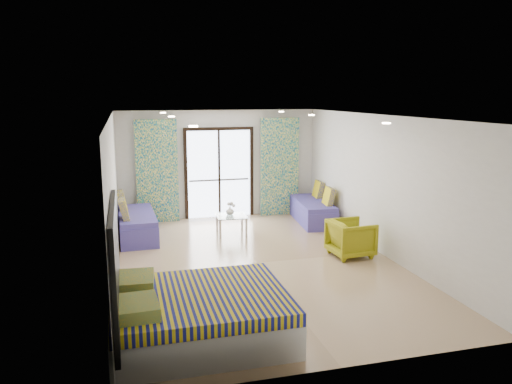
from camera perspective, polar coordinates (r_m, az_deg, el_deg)
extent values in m
cube|color=black|center=(12.49, -4.30, 7.22)|extent=(1.76, 0.08, 0.08)
cube|color=black|center=(12.49, -8.01, 1.88)|extent=(0.08, 0.08, 2.20)
cube|color=black|center=(12.79, -0.52, 2.20)|extent=(0.08, 0.08, 2.20)
cube|color=black|center=(12.62, -4.22, 2.05)|extent=(0.05, 0.06, 2.20)
cube|color=#595451|center=(12.66, -4.23, 1.39)|extent=(1.52, 0.03, 0.04)
cube|color=silver|center=(12.27, -11.25, 2.31)|extent=(1.00, 0.10, 2.50)
cube|color=silver|center=(12.83, 2.71, 2.90)|extent=(1.00, 0.10, 2.50)
cylinder|color=#FFE0B2|center=(6.61, -7.18, 7.47)|extent=(0.12, 0.12, 0.02)
cylinder|color=#FFE0B2|center=(7.52, 14.68, 7.62)|extent=(0.12, 0.12, 0.02)
cylinder|color=#FFE0B2|center=(9.59, -9.64, 8.50)|extent=(0.12, 0.12, 0.02)
cylinder|color=#FFE0B2|center=(10.23, 6.35, 8.74)|extent=(0.12, 0.12, 0.02)
cylinder|color=#FFE0B2|center=(11.58, -10.58, 8.89)|extent=(0.12, 0.12, 0.02)
cylinder|color=#FFE0B2|center=(12.12, 2.91, 9.15)|extent=(0.12, 0.12, 0.02)
cube|color=black|center=(6.26, -15.78, -8.25)|extent=(0.06, 2.10, 1.50)
cube|color=silver|center=(7.45, -15.75, -5.13)|extent=(0.02, 0.10, 0.10)
cube|color=silver|center=(6.63, -6.34, -14.52)|extent=(2.21, 1.77, 0.44)
cube|color=navy|center=(6.50, -6.40, -12.10)|extent=(2.19, 1.81, 0.17)
cube|color=#166351|center=(6.00, -13.55, -12.75)|extent=(0.53, 0.63, 0.15)
cube|color=#166351|center=(6.78, -13.75, -9.91)|extent=(0.54, 0.64, 0.15)
cube|color=#453C90|center=(11.22, -13.43, -3.98)|extent=(0.83, 1.99, 0.44)
cube|color=#453C90|center=(11.15, -13.49, -2.62)|extent=(0.81, 1.95, 0.11)
cube|color=navy|center=(10.64, -14.88, -1.96)|extent=(0.24, 0.50, 0.46)
cube|color=navy|center=(11.54, -15.04, -0.96)|extent=(0.24, 0.50, 0.46)
cube|color=#453C90|center=(12.31, 6.48, -2.45)|extent=(0.93, 1.96, 0.42)
cube|color=#453C90|center=(12.25, 6.50, -1.25)|extent=(0.91, 1.92, 0.11)
cube|color=navy|center=(11.85, 8.32, -0.51)|extent=(0.26, 0.49, 0.44)
cube|color=navy|center=(12.69, 7.15, 0.28)|extent=(0.26, 0.49, 0.44)
cylinder|color=silver|center=(10.84, -4.11, -4.26)|extent=(0.06, 0.06, 0.43)
cylinder|color=silver|center=(10.92, -1.11, -4.12)|extent=(0.06, 0.06, 0.43)
cylinder|color=silver|center=(11.39, -4.47, -3.51)|extent=(0.06, 0.06, 0.43)
cylinder|color=silver|center=(11.47, -1.62, -3.38)|extent=(0.06, 0.06, 0.43)
cube|color=#8CA59E|center=(11.10, -2.84, -2.75)|extent=(0.70, 0.70, 0.02)
sphere|color=white|center=(11.05, -2.58, -1.56)|extent=(0.07, 0.07, 0.07)
sphere|color=white|center=(11.09, -2.89, -1.40)|extent=(0.07, 0.07, 0.07)
sphere|color=white|center=(11.03, -3.13, -1.37)|extent=(0.07, 0.07, 0.07)
sphere|color=white|center=(10.98, -2.81, -1.30)|extent=(0.07, 0.07, 0.07)
imported|color=white|center=(11.15, -3.00, -2.15)|extent=(0.23, 0.24, 0.18)
imported|color=#939213|center=(9.81, 10.81, -5.02)|extent=(0.76, 0.80, 0.78)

